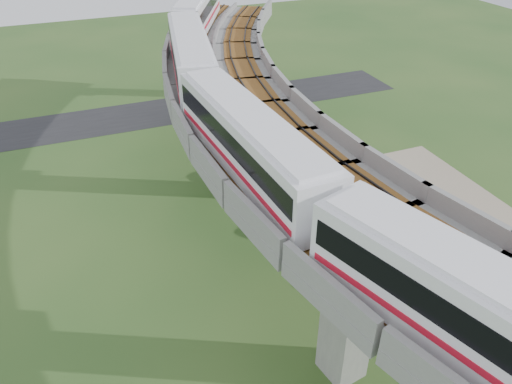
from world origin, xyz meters
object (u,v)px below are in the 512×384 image
at_px(car_red, 494,275).
at_px(car_dark, 382,172).
at_px(metro_train, 248,91).
at_px(car_white, 501,280).

relative_size(car_red, car_dark, 0.95).
height_order(metro_train, car_dark, metro_train).
distance_m(metro_train, car_red, 21.34).
distance_m(metro_train, car_dark, 19.37).
bearing_deg(car_white, car_dark, 91.75).
bearing_deg(car_white, metro_train, 145.17).
relative_size(metro_train, car_red, 15.35).
bearing_deg(car_red, metro_train, -154.75).
bearing_deg(car_dark, metro_train, 84.08).
distance_m(car_white, car_dark, 15.65).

